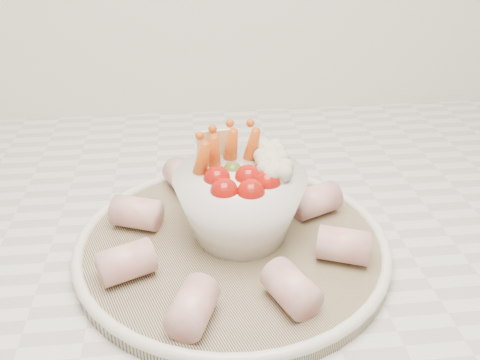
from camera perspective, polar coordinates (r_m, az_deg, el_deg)
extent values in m
cube|color=silver|center=(0.70, -13.61, -4.28)|extent=(2.04, 0.62, 0.04)
cylinder|color=navy|center=(0.59, -0.82, -7.14)|extent=(0.43, 0.43, 0.01)
torus|color=silver|center=(0.59, -0.82, -6.55)|extent=(0.34, 0.34, 0.01)
sphere|color=#A3110A|center=(0.53, -1.70, -1.26)|extent=(0.03, 0.03, 0.03)
sphere|color=#A3110A|center=(0.53, 1.17, -1.39)|extent=(0.03, 0.03, 0.03)
sphere|color=#A3110A|center=(0.55, 2.93, -0.34)|extent=(0.03, 0.03, 0.03)
sphere|color=#A3110A|center=(0.55, -2.47, 0.08)|extent=(0.03, 0.03, 0.03)
sphere|color=#A3110A|center=(0.55, 0.87, 0.21)|extent=(0.03, 0.03, 0.03)
sphere|color=#A3110A|center=(0.57, 2.78, 0.79)|extent=(0.03, 0.03, 0.03)
sphere|color=#506722|center=(0.58, -0.80, 0.95)|extent=(0.02, 0.02, 0.02)
cone|color=#C64E12|center=(0.57, -2.81, 2.32)|extent=(0.02, 0.04, 0.07)
cone|color=#C64E12|center=(0.59, -0.97, 2.99)|extent=(0.03, 0.04, 0.07)
cone|color=#C64E12|center=(0.59, 1.20, 3.02)|extent=(0.03, 0.04, 0.07)
cone|color=#C64E12|center=(0.56, -4.17, 1.50)|extent=(0.04, 0.04, 0.07)
sphere|color=beige|center=(0.58, 3.29, 1.57)|extent=(0.03, 0.03, 0.03)
sphere|color=beige|center=(0.56, 3.82, 0.37)|extent=(0.03, 0.03, 0.03)
sphere|color=beige|center=(0.60, 3.04, 2.53)|extent=(0.03, 0.03, 0.03)
cube|color=beige|center=(0.59, -2.48, 3.39)|extent=(0.05, 0.02, 0.05)
cylinder|color=#C2595F|center=(0.63, 8.11, -2.18)|extent=(0.06, 0.05, 0.04)
cylinder|color=#C2595F|center=(0.67, 1.95, 0.46)|extent=(0.05, 0.06, 0.04)
cylinder|color=#C2595F|center=(0.67, -6.04, 0.24)|extent=(0.05, 0.06, 0.04)
cylinder|color=#C2595F|center=(0.61, -10.96, -3.45)|extent=(0.06, 0.05, 0.04)
cylinder|color=#C2595F|center=(0.54, -12.05, -8.58)|extent=(0.06, 0.05, 0.04)
cylinder|color=#C2595F|center=(0.48, -5.07, -13.36)|extent=(0.05, 0.06, 0.04)
cylinder|color=#C2595F|center=(0.50, 5.48, -11.44)|extent=(0.05, 0.06, 0.04)
cylinder|color=#C2595F|center=(0.56, 11.00, -6.85)|extent=(0.06, 0.05, 0.04)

